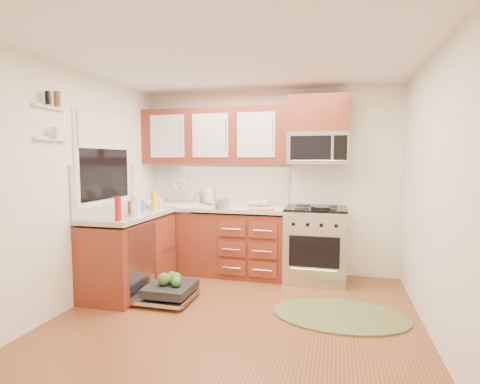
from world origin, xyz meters
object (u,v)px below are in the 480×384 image
(range, at_px, (316,244))
(dishwasher, at_px, (167,292))
(bowl_a, at_px, (256,204))
(microwave, at_px, (318,148))
(cutting_board, at_px, (261,209))
(stock_pot, at_px, (221,203))
(sink, at_px, (176,214))
(skillet, at_px, (321,208))
(rug, at_px, (340,315))
(upper_cabinets, at_px, (214,136))
(cup, at_px, (265,203))
(paper_towel_roll, at_px, (136,205))
(bowl_b, at_px, (215,201))

(range, xyz_separation_m, dishwasher, (-1.54, -1.13, -0.38))
(bowl_a, bearing_deg, microwave, -1.88)
(microwave, xyz_separation_m, cutting_board, (-0.67, -0.33, -0.76))
(stock_pot, bearing_deg, sink, 164.72)
(dishwasher, bearing_deg, range, 36.27)
(dishwasher, xyz_separation_m, cutting_board, (0.87, 0.92, 0.84))
(microwave, distance_m, skillet, 0.82)
(skillet, distance_m, stock_pot, 1.27)
(range, distance_m, rug, 1.21)
(upper_cabinets, distance_m, range, 1.99)
(sink, relative_size, cup, 5.41)
(sink, xyz_separation_m, stock_pot, (0.73, -0.20, 0.19))
(stock_pot, xyz_separation_m, bowl_a, (0.38, 0.36, -0.04))
(dishwasher, height_order, skillet, skillet)
(sink, xyz_separation_m, paper_towel_roll, (0.00, -1.07, 0.25))
(paper_towel_roll, bearing_deg, upper_cabinets, 66.77)
(paper_towel_roll, bearing_deg, sink, 90.00)
(dishwasher, xyz_separation_m, paper_towel_roll, (-0.39, 0.05, 0.95))
(skillet, bearing_deg, upper_cabinets, 164.97)
(bowl_a, bearing_deg, bowl_b, 177.78)
(rug, distance_m, skillet, 1.29)
(microwave, relative_size, bowl_a, 3.27)
(bowl_b, relative_size, cup, 2.60)
(microwave, height_order, bowl_b, microwave)
(sink, xyz_separation_m, cutting_board, (1.26, -0.20, 0.14))
(rug, relative_size, skillet, 5.73)
(bowl_a, bearing_deg, skillet, -24.22)
(microwave, relative_size, cup, 6.63)
(upper_cabinets, bearing_deg, cup, -2.67)
(upper_cabinets, height_order, skillet, upper_cabinets)
(cutting_board, bearing_deg, cup, 93.06)
(paper_towel_roll, bearing_deg, stock_pot, 49.86)
(rug, bearing_deg, stock_pot, 150.11)
(upper_cabinets, relative_size, cutting_board, 7.18)
(sink, height_order, bowl_a, bowl_a)
(bowl_a, distance_m, cup, 0.13)
(dishwasher, relative_size, bowl_b, 2.35)
(sink, distance_m, paper_towel_roll, 1.10)
(microwave, xyz_separation_m, dishwasher, (-1.54, -1.25, -1.60))
(dishwasher, relative_size, bowl_a, 3.01)
(cutting_board, height_order, bowl_a, bowl_a)
(upper_cabinets, xyz_separation_m, dishwasher, (-0.13, -1.27, -1.77))
(sink, relative_size, stock_pot, 2.84)
(upper_cabinets, relative_size, paper_towel_roll, 8.47)
(dishwasher, bearing_deg, sink, 109.20)
(dishwasher, bearing_deg, microwave, 39.07)
(stock_pot, height_order, cup, stock_pot)
(upper_cabinets, relative_size, range, 2.16)
(bowl_b, bearing_deg, stock_pot, -60.35)
(upper_cabinets, height_order, bowl_a, upper_cabinets)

